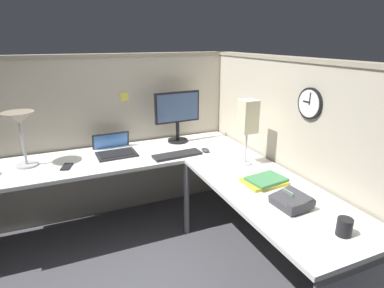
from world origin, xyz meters
TOP-DOWN VIEW (x-y plane):
  - ground_plane at (0.00, 0.00)m, footprint 6.80×6.80m
  - cubicle_wall_back at (-0.36, 0.87)m, footprint 2.57×0.12m
  - cubicle_wall_right at (0.87, -0.27)m, footprint 0.12×2.37m
  - desk at (-0.15, -0.05)m, footprint 2.35×2.15m
  - monitor at (0.27, 0.64)m, footprint 0.46×0.20m
  - laptop at (-0.37, 0.59)m, footprint 0.36×0.39m
  - keyboard at (0.12, 0.26)m, footprint 0.44×0.17m
  - computer_mouse at (0.39, 0.26)m, footprint 0.06×0.10m
  - desk_lamp_dome at (-1.08, 0.54)m, footprint 0.24×0.24m
  - cell_phone at (-0.79, 0.38)m, footprint 0.11×0.16m
  - office_phone at (0.44, -0.84)m, footprint 0.20×0.21m
  - book_stack at (0.49, -0.50)m, footprint 0.30×0.23m
  - desk_lamp_paper at (0.57, -0.12)m, footprint 0.13×0.13m
  - coffee_mug at (0.50, -1.17)m, footprint 0.08×0.08m
  - wall_clock at (0.82, -0.51)m, footprint 0.04×0.22m
  - pinned_note_leftmost at (-0.20, 0.82)m, footprint 0.08×0.00m

SIDE VIEW (x-z plane):
  - ground_plane at x=0.00m, z-range 0.00..0.00m
  - desk at x=-0.15m, z-range 0.27..1.00m
  - cell_phone at x=-0.79m, z-range 0.73..0.74m
  - keyboard at x=0.12m, z-range 0.73..0.75m
  - computer_mouse at x=0.39m, z-range 0.73..0.76m
  - book_stack at x=0.49m, z-range 0.73..0.77m
  - laptop at x=-0.37m, z-range 0.65..0.86m
  - office_phone at x=0.44m, z-range 0.71..0.82m
  - coffee_mug at x=0.50m, z-range 0.73..0.83m
  - cubicle_wall_back at x=-0.36m, z-range 0.00..1.58m
  - cubicle_wall_right at x=0.87m, z-range 0.00..1.58m
  - monitor at x=0.27m, z-range 0.77..1.27m
  - desk_lamp_dome at x=-1.08m, z-range 0.87..1.32m
  - desk_lamp_paper at x=0.57m, z-range 0.85..1.38m
  - pinned_note_leftmost at x=-0.20m, z-range 1.14..1.22m
  - wall_clock at x=0.82m, z-range 1.17..1.39m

